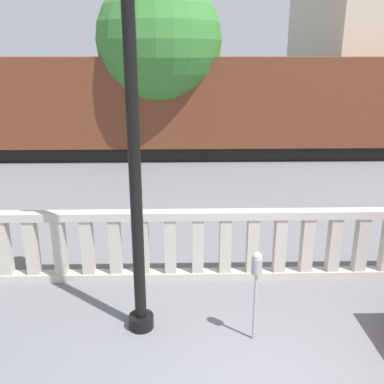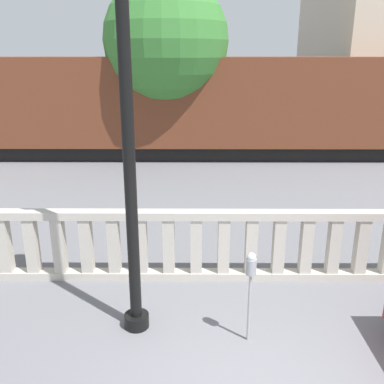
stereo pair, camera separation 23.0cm
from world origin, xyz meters
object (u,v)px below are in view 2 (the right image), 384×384
Objects in this scene: train_near at (225,105)px; tree_left at (166,41)px; lamppost at (126,86)px; parking_meter at (251,273)px; train_far at (211,84)px.

train_near is 3.83× the size of tree_left.
lamppost is 10.81m from tree_left.
tree_left is (-1.78, 11.09, 3.24)m from parking_meter.
train_far is at bearing 85.50° from lamppost.
tree_left is (-2.20, -0.49, 2.33)m from train_near.
lamppost is 0.25× the size of train_near.
lamppost reaches higher than parking_meter.
lamppost is 26.36m from train_far.
parking_meter is (1.61, -0.30, -2.42)m from lamppost.
tree_left reaches higher than train_far.
parking_meter is at bearing -92.06° from train_near.
parking_meter is at bearing -80.88° from tree_left.
train_far is 3.02× the size of tree_left.
lamppost is at bearing -100.21° from train_near.
train_near is at bearing -90.13° from train_far.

